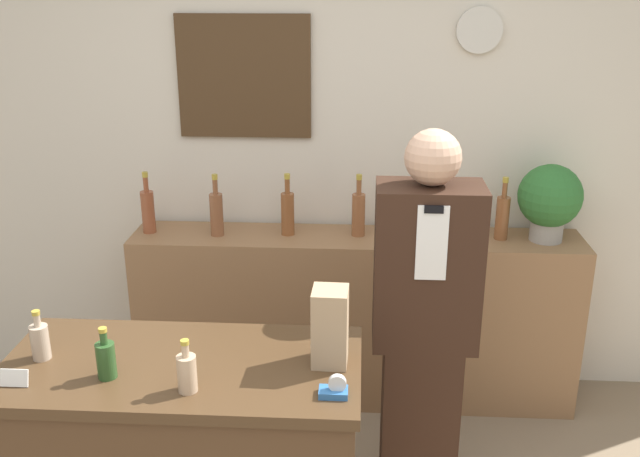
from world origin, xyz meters
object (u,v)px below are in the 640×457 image
shopkeeper (424,329)px  paper_bag (330,327)px  tape_dispenser (335,389)px  potted_plant (550,199)px

shopkeeper → paper_bag: 0.67m
tape_dispenser → shopkeeper: bearing=64.6°
shopkeeper → potted_plant: bearing=50.1°
paper_bag → tape_dispenser: (0.02, -0.20, -0.11)m
potted_plant → tape_dispenser: size_ratio=4.29×
shopkeeper → tape_dispenser: 0.79m
potted_plant → paper_bag: size_ratio=1.45×
shopkeeper → tape_dispenser: size_ratio=18.22×
shopkeeper → potted_plant: 1.08m
potted_plant → tape_dispenser: bearing=-123.6°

